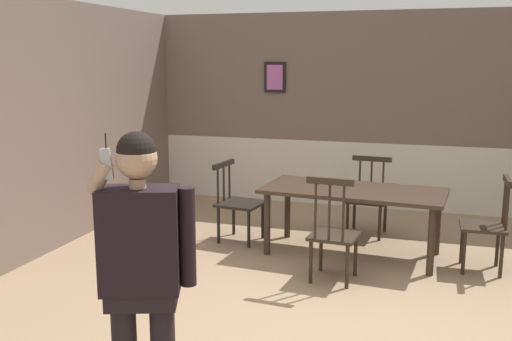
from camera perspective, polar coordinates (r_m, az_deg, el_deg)
name	(u,v)px	position (r m, az deg, el deg)	size (l,w,h in m)	color
ground_plane	(322,313)	(5.03, 6.46, -13.55)	(8.18, 8.18, 0.00)	#9E7F60
room_back_partition	(375,115)	(8.31, 11.51, 5.30)	(6.38, 0.17, 2.71)	#756056
dining_table	(353,196)	(6.29, 9.41, -2.49)	(1.95, 1.02, 0.72)	#38281E
chair_near_window	(368,197)	(7.12, 10.81, -2.54)	(0.51, 0.51, 0.92)	#2D2319
chair_by_doorway	(487,225)	(6.20, 21.51, -4.95)	(0.43, 0.43, 0.95)	#2D2319
chair_at_table_head	(238,202)	(6.73, -1.78, -3.05)	(0.53, 0.53, 0.91)	black
chair_opposite_corner	(333,233)	(5.55, 7.49, -6.01)	(0.47, 0.47, 1.02)	#2D2319
person_figure	(142,261)	(3.30, -11.03, -8.65)	(0.55, 0.37, 1.70)	black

